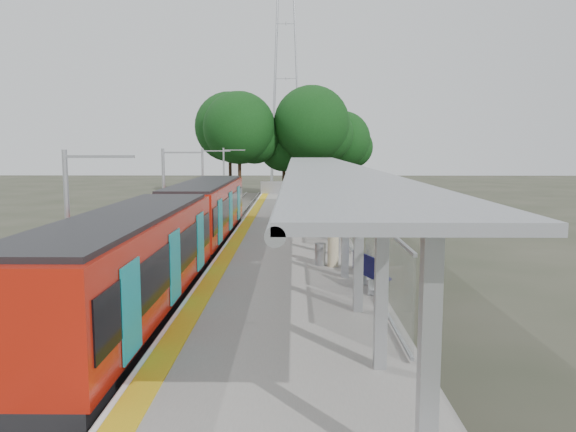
% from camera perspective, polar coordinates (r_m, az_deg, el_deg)
% --- Properties ---
extents(trackbed, '(3.00, 70.00, 0.24)m').
position_cam_1_polar(trackbed, '(29.85, -8.53, -3.38)').
color(trackbed, '#59544C').
rests_on(trackbed, ground).
extents(platform, '(6.00, 50.00, 1.00)m').
position_cam_1_polar(platform, '(29.41, 0.15, -2.71)').
color(platform, gray).
rests_on(platform, ground).
extents(tactile_strip, '(0.60, 50.00, 0.02)m').
position_cam_1_polar(tactile_strip, '(29.46, -4.82, -1.71)').
color(tactile_strip, gold).
rests_on(tactile_strip, platform).
extents(end_fence, '(6.00, 0.10, 1.20)m').
position_cam_1_polar(end_fence, '(54.07, 0.39, 2.91)').
color(end_fence, '#9EA0A5').
rests_on(end_fence, platform).
extents(train, '(2.74, 27.60, 3.62)m').
position_cam_1_polar(train, '(23.42, -11.07, -1.50)').
color(train, black).
rests_on(train, ground).
extents(canopy, '(3.27, 38.00, 3.66)m').
position_cam_1_polar(canopy, '(25.24, 3.73, 4.12)').
color(canopy, '#9EA0A5').
rests_on(canopy, platform).
extents(pylon, '(8.00, 4.00, 38.00)m').
position_cam_1_polar(pylon, '(83.10, -0.22, 16.39)').
color(pylon, '#9EA0A5').
rests_on(pylon, ground).
extents(tree_cluster, '(19.80, 12.57, 11.92)m').
position_cam_1_polar(tree_cluster, '(61.49, -1.30, 8.73)').
color(tree_cluster, '#382316').
rests_on(tree_cluster, ground).
extents(catenary_masts, '(2.08, 48.16, 5.40)m').
position_cam_1_polar(catenary_masts, '(28.84, -12.32, 1.77)').
color(catenary_masts, '#9EA0A5').
rests_on(catenary_masts, ground).
extents(bench_near, '(1.03, 1.74, 1.14)m').
position_cam_1_polar(bench_near, '(17.90, 8.20, -5.54)').
color(bench_near, '#0E0E46').
rests_on(bench_near, platform).
extents(bench_mid, '(0.51, 1.39, 0.94)m').
position_cam_1_polar(bench_mid, '(20.23, 7.37, -4.38)').
color(bench_mid, '#0E0E46').
rests_on(bench_mid, platform).
extents(bench_far, '(0.94, 1.51, 0.99)m').
position_cam_1_polar(bench_far, '(43.95, 2.18, 1.86)').
color(bench_far, '#0E0E46').
rests_on(bench_far, platform).
extents(info_pillar_near, '(0.42, 0.42, 1.86)m').
position_cam_1_polar(info_pillar_near, '(21.14, 4.61, -2.98)').
color(info_pillar_near, '#C4B68F').
rests_on(info_pillar_near, platform).
extents(info_pillar_far, '(0.36, 0.36, 1.59)m').
position_cam_1_polar(info_pillar_far, '(30.88, 2.79, -0.03)').
color(info_pillar_far, '#C4B68F').
rests_on(info_pillar_far, platform).
extents(litter_bin, '(0.47, 0.47, 0.84)m').
position_cam_1_polar(litter_bin, '(21.40, 3.29, -3.90)').
color(litter_bin, '#9EA0A5').
rests_on(litter_bin, platform).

